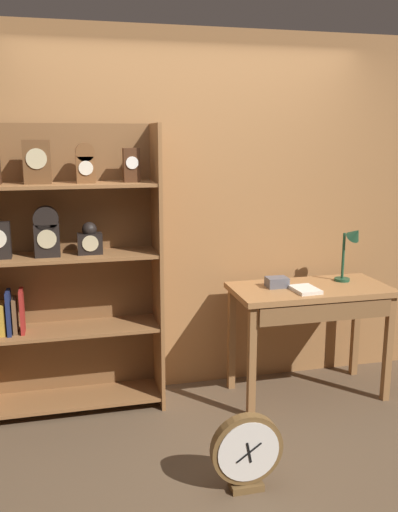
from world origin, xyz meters
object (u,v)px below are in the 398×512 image
object	(u,v)px
toolbox_small	(277,282)
round_clock_large	(246,452)
workbench	(311,303)
desk_lamp	(351,245)
open_repair_manual	(305,290)
bookshelf	(63,266)

from	to	relation	value
toolbox_small	round_clock_large	xyz separation A→B (m)	(-0.56, -1.02, -0.63)
workbench	round_clock_large	size ratio (longest dim) A/B	2.58
desk_lamp	open_repair_manual	world-z (taller)	desk_lamp
toolbox_small	bookshelf	bearing A→B (deg)	174.04
open_repair_manual	toolbox_small	bearing A→B (deg)	131.92
bookshelf	round_clock_large	distance (m)	1.69
workbench	toolbox_small	size ratio (longest dim) A/B	7.52
bookshelf	desk_lamp	size ratio (longest dim) A/B	4.59
bookshelf	open_repair_manual	size ratio (longest dim) A/B	8.87
open_repair_manual	bookshelf	bearing A→B (deg)	166.33
bookshelf	desk_lamp	world-z (taller)	bookshelf
desk_lamp	toolbox_small	world-z (taller)	desk_lamp
toolbox_small	open_repair_manual	world-z (taller)	toolbox_small
workbench	toolbox_small	xyz separation A→B (m)	(-0.24, 0.07, 0.15)
bookshelf	open_repair_manual	xyz separation A→B (m)	(1.62, -0.30, -0.19)
open_repair_manual	desk_lamp	bearing A→B (deg)	17.65
open_repair_manual	round_clock_large	world-z (taller)	open_repair_manual
workbench	open_repair_manual	world-z (taller)	open_repair_manual
workbench	round_clock_large	bearing A→B (deg)	-130.03
workbench	round_clock_large	world-z (taller)	workbench
desk_lamp	open_repair_manual	bearing A→B (deg)	-159.27
bookshelf	open_repair_manual	distance (m)	1.65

